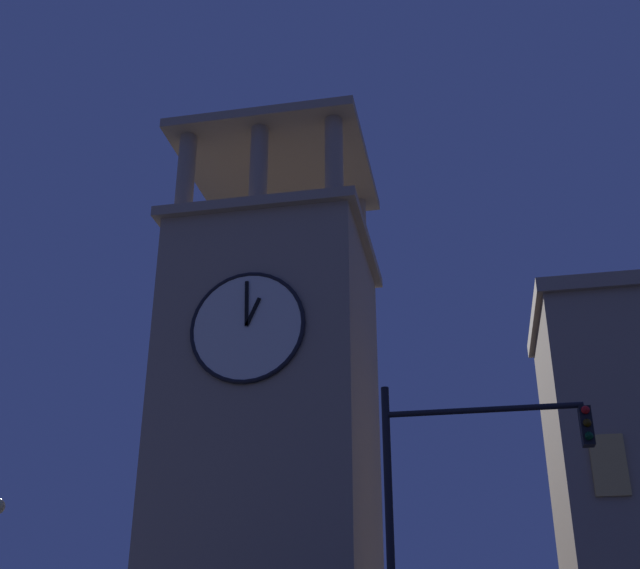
{
  "coord_description": "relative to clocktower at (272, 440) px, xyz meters",
  "views": [
    {
      "loc": [
        -6.85,
        26.09,
        1.99
      ],
      "look_at": [
        -1.3,
        -2.22,
        15.18
      ],
      "focal_mm": 44.73,
      "sensor_mm": 36.0,
      "label": 1
    }
  ],
  "objects": [
    {
      "name": "clocktower",
      "position": [
        0.0,
        0.0,
        0.0
      ],
      "size": [
        7.71,
        8.15,
        24.05
      ],
      "color": "gray",
      "rests_on": "ground_plane"
    },
    {
      "name": "traffic_signal_near",
      "position": [
        -6.8,
        12.68,
        -4.54
      ],
      "size": [
        4.02,
        0.41,
        6.83
      ],
      "color": "black",
      "rests_on": "ground_plane"
    }
  ]
}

